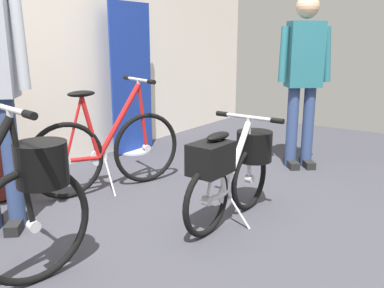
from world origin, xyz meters
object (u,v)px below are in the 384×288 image
(floor_banner_stand, at_px, (132,88))
(folding_bike_foreground, at_px, (234,165))
(visitor_near_wall, at_px, (304,72))
(display_bike_right, at_px, (108,149))

(floor_banner_stand, bearing_deg, folding_bike_foreground, -117.04)
(visitor_near_wall, bearing_deg, folding_bike_foreground, -175.83)
(floor_banner_stand, relative_size, visitor_near_wall, 0.99)
(folding_bike_foreground, relative_size, visitor_near_wall, 0.62)
(floor_banner_stand, distance_m, display_bike_right, 1.27)
(floor_banner_stand, xyz_separation_m, display_bike_right, (-1.01, -0.68, -0.37))
(floor_banner_stand, height_order, display_bike_right, floor_banner_stand)
(folding_bike_foreground, height_order, display_bike_right, display_bike_right)
(display_bike_right, relative_size, visitor_near_wall, 0.77)
(folding_bike_foreground, distance_m, visitor_near_wall, 1.58)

